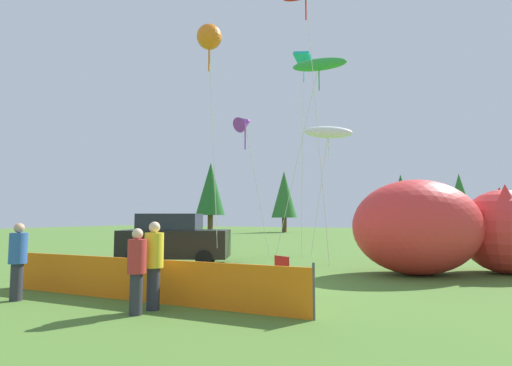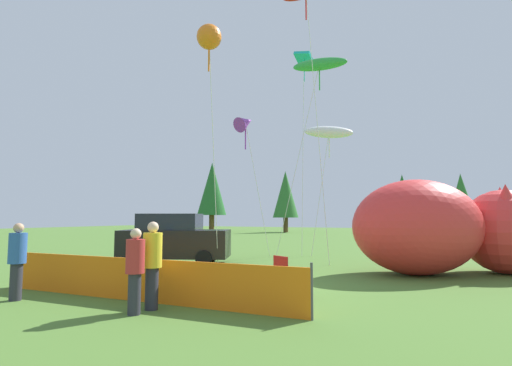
{
  "view_description": "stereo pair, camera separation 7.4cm",
  "coord_description": "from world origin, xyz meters",
  "px_view_note": "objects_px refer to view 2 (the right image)",
  "views": [
    {
      "loc": [
        4.94,
        -9.87,
        1.89
      ],
      "look_at": [
        -1.49,
        3.91,
        3.18
      ],
      "focal_mm": 28.0,
      "sensor_mm": 36.0,
      "label": 1
    },
    {
      "loc": [
        5.0,
        -9.83,
        1.89
      ],
      "look_at": [
        -1.49,
        3.91,
        3.18
      ],
      "focal_mm": 28.0,
      "sensor_mm": 36.0,
      "label": 2
    }
  ],
  "objects_px": {
    "parked_car": "(174,239)",
    "folding_chair": "(285,272)",
    "kite_white_ghost": "(329,132)",
    "kite_purple_delta": "(246,123)",
    "spectator_in_grey_shirt": "(135,267)",
    "spectator_in_black_shirt": "(152,261)",
    "kite_teal_diamond": "(304,62)",
    "inflatable_cat": "(445,230)",
    "kite_orange_flower": "(209,38)",
    "spectator_in_green_shirt": "(17,258)",
    "kite_green_fish": "(319,65)"
  },
  "relations": [
    {
      "from": "spectator_in_green_shirt",
      "to": "kite_green_fish",
      "type": "xyz_separation_m",
      "value": [
        3.55,
        12.56,
        8.39
      ]
    },
    {
      "from": "folding_chair",
      "to": "inflatable_cat",
      "type": "bearing_deg",
      "value": -3.09
    },
    {
      "from": "parked_car",
      "to": "kite_teal_diamond",
      "type": "relative_size",
      "value": 0.44
    },
    {
      "from": "spectator_in_green_shirt",
      "to": "kite_teal_diamond",
      "type": "xyz_separation_m",
      "value": [
        2.32,
        13.91,
        9.23
      ]
    },
    {
      "from": "spectator_in_green_shirt",
      "to": "kite_white_ghost",
      "type": "height_order",
      "value": "kite_white_ghost"
    },
    {
      "from": "spectator_in_green_shirt",
      "to": "kite_orange_flower",
      "type": "bearing_deg",
      "value": 78.07
    },
    {
      "from": "folding_chair",
      "to": "spectator_in_black_shirt",
      "type": "height_order",
      "value": "spectator_in_black_shirt"
    },
    {
      "from": "kite_white_ghost",
      "to": "kite_purple_delta",
      "type": "distance_m",
      "value": 4.38
    },
    {
      "from": "inflatable_cat",
      "to": "kite_white_ghost",
      "type": "xyz_separation_m",
      "value": [
        -5.15,
        4.91,
        4.72
      ]
    },
    {
      "from": "folding_chair",
      "to": "spectator_in_green_shirt",
      "type": "bearing_deg",
      "value": 148.24
    },
    {
      "from": "spectator_in_grey_shirt",
      "to": "kite_teal_diamond",
      "type": "distance_m",
      "value": 16.64
    },
    {
      "from": "kite_white_ghost",
      "to": "kite_purple_delta",
      "type": "height_order",
      "value": "kite_purple_delta"
    },
    {
      "from": "inflatable_cat",
      "to": "spectator_in_green_shirt",
      "type": "distance_m",
      "value": 12.42
    },
    {
      "from": "kite_white_ghost",
      "to": "kite_teal_diamond",
      "type": "bearing_deg",
      "value": 166.7
    },
    {
      "from": "spectator_in_grey_shirt",
      "to": "kite_white_ghost",
      "type": "distance_m",
      "value": 14.45
    },
    {
      "from": "kite_purple_delta",
      "to": "kite_orange_flower",
      "type": "relative_size",
      "value": 0.77
    },
    {
      "from": "spectator_in_grey_shirt",
      "to": "spectator_in_black_shirt",
      "type": "xyz_separation_m",
      "value": [
        0.03,
        0.48,
        0.07
      ]
    },
    {
      "from": "inflatable_cat",
      "to": "kite_orange_flower",
      "type": "relative_size",
      "value": 0.75
    },
    {
      "from": "spectator_in_grey_shirt",
      "to": "kite_purple_delta",
      "type": "height_order",
      "value": "kite_purple_delta"
    },
    {
      "from": "inflatable_cat",
      "to": "kite_teal_diamond",
      "type": "bearing_deg",
      "value": 110.76
    },
    {
      "from": "folding_chair",
      "to": "spectator_in_black_shirt",
      "type": "distance_m",
      "value": 3.17
    },
    {
      "from": "folding_chair",
      "to": "spectator_in_green_shirt",
      "type": "height_order",
      "value": "spectator_in_green_shirt"
    },
    {
      "from": "spectator_in_black_shirt",
      "to": "folding_chair",
      "type": "bearing_deg",
      "value": 50.81
    },
    {
      "from": "inflatable_cat",
      "to": "spectator_in_grey_shirt",
      "type": "xyz_separation_m",
      "value": [
        -5.51,
        -8.54,
        -0.54
      ]
    },
    {
      "from": "parked_car",
      "to": "kite_white_ghost",
      "type": "xyz_separation_m",
      "value": [
        4.82,
        6.24,
        5.17
      ]
    },
    {
      "from": "spectator_in_black_shirt",
      "to": "kite_teal_diamond",
      "type": "xyz_separation_m",
      "value": [
        -1.07,
        13.31,
        9.2
      ]
    },
    {
      "from": "spectator_in_black_shirt",
      "to": "kite_white_ghost",
      "type": "distance_m",
      "value": 13.98
    },
    {
      "from": "kite_green_fish",
      "to": "kite_purple_delta",
      "type": "relative_size",
      "value": 1.43
    },
    {
      "from": "folding_chair",
      "to": "spectator_in_black_shirt",
      "type": "relative_size",
      "value": 0.54
    },
    {
      "from": "parked_car",
      "to": "kite_orange_flower",
      "type": "height_order",
      "value": "kite_orange_flower"
    },
    {
      "from": "spectator_in_green_shirt",
      "to": "kite_green_fish",
      "type": "height_order",
      "value": "kite_green_fish"
    },
    {
      "from": "spectator_in_black_shirt",
      "to": "kite_white_ghost",
      "type": "bearing_deg",
      "value": 88.56
    },
    {
      "from": "parked_car",
      "to": "inflatable_cat",
      "type": "bearing_deg",
      "value": -14.42
    },
    {
      "from": "parked_car",
      "to": "spectator_in_grey_shirt",
      "type": "xyz_separation_m",
      "value": [
        4.47,
        -7.22,
        -0.08
      ]
    },
    {
      "from": "parked_car",
      "to": "folding_chair",
      "type": "xyz_separation_m",
      "value": [
        6.49,
        -4.3,
        -0.43
      ]
    },
    {
      "from": "spectator_in_grey_shirt",
      "to": "kite_green_fish",
      "type": "relative_size",
      "value": 0.17
    },
    {
      "from": "spectator_in_black_shirt",
      "to": "spectator_in_grey_shirt",
      "type": "bearing_deg",
      "value": -93.31
    },
    {
      "from": "kite_purple_delta",
      "to": "parked_car",
      "type": "bearing_deg",
      "value": -115.16
    },
    {
      "from": "spectator_in_green_shirt",
      "to": "kite_orange_flower",
      "type": "distance_m",
      "value": 9.72
    },
    {
      "from": "kite_white_ghost",
      "to": "kite_green_fish",
      "type": "distance_m",
      "value": 3.35
    },
    {
      "from": "spectator_in_green_shirt",
      "to": "kite_teal_diamond",
      "type": "height_order",
      "value": "kite_teal_diamond"
    },
    {
      "from": "spectator_in_black_shirt",
      "to": "kite_teal_diamond",
      "type": "distance_m",
      "value": 16.21
    },
    {
      "from": "kite_teal_diamond",
      "to": "folding_chair",
      "type": "bearing_deg",
      "value": -74.29
    },
    {
      "from": "spectator_in_green_shirt",
      "to": "kite_white_ghost",
      "type": "relative_size",
      "value": 0.27
    },
    {
      "from": "kite_teal_diamond",
      "to": "spectator_in_green_shirt",
      "type": "bearing_deg",
      "value": -99.48
    },
    {
      "from": "folding_chair",
      "to": "kite_white_ghost",
      "type": "height_order",
      "value": "kite_white_ghost"
    },
    {
      "from": "parked_car",
      "to": "folding_chair",
      "type": "relative_size",
      "value": 4.89
    },
    {
      "from": "parked_car",
      "to": "spectator_in_green_shirt",
      "type": "xyz_separation_m",
      "value": [
        1.11,
        -7.35,
        -0.04
      ]
    },
    {
      "from": "spectator_in_green_shirt",
      "to": "kite_purple_delta",
      "type": "relative_size",
      "value": 0.25
    },
    {
      "from": "kite_purple_delta",
      "to": "kite_orange_flower",
      "type": "bearing_deg",
      "value": -79.89
    }
  ]
}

